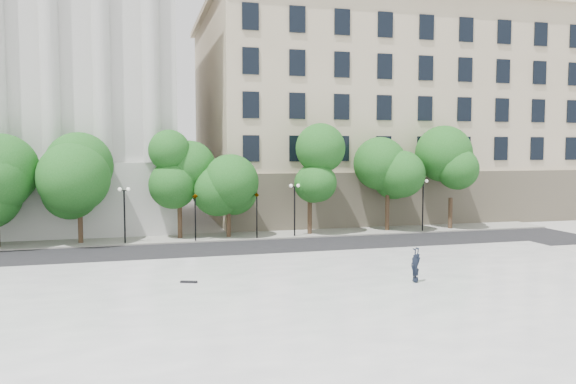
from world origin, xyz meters
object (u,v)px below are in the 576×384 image
skateboard (189,282)px  person_lying (415,278)px  traffic_light_west (195,194)px  traffic_light_east (257,193)px

skateboard → person_lying: bearing=5.3°
traffic_light_west → skateboard: (-1.77, -14.79, -3.19)m
person_lying → traffic_light_east: bearing=73.0°
person_lying → skateboard: size_ratio=2.06×
traffic_light_west → person_lying: bearing=-62.6°
traffic_light_west → skateboard: traffic_light_west is taller
traffic_light_east → skateboard: traffic_light_east is taller
traffic_light_east → skateboard: bearing=-113.8°
traffic_light_east → skateboard: size_ratio=5.02×
traffic_light_east → person_lying: (4.37, -17.61, -2.99)m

